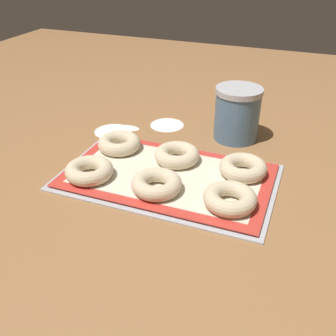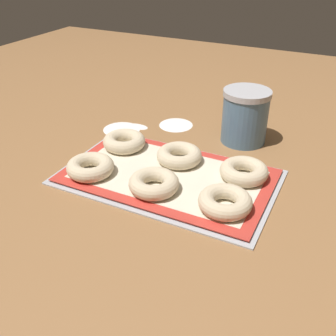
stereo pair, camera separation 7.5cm
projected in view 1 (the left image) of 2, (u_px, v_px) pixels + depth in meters
name	position (u px, v px, depth m)	size (l,w,h in m)	color
ground_plane	(160.00, 179.00, 0.98)	(2.80, 2.80, 0.00)	olive
baking_tray	(168.00, 177.00, 0.98)	(0.53, 0.33, 0.01)	#B2B5BA
baking_mat	(168.00, 175.00, 0.98)	(0.51, 0.30, 0.00)	red
bagel_front_left	(89.00, 171.00, 0.96)	(0.12, 0.12, 0.04)	beige
bagel_front_center	(157.00, 184.00, 0.91)	(0.12, 0.12, 0.04)	beige
bagel_front_right	(230.00, 199.00, 0.86)	(0.12, 0.12, 0.04)	beige
bagel_back_left	(119.00, 143.00, 1.09)	(0.12, 0.12, 0.04)	beige
bagel_back_center	(177.00, 155.00, 1.03)	(0.12, 0.12, 0.04)	beige
bagel_back_right	(243.00, 168.00, 0.97)	(0.12, 0.12, 0.04)	beige
flour_canister	(237.00, 114.00, 1.14)	(0.13, 0.13, 0.16)	slate
flour_patch_near	(167.00, 125.00, 1.26)	(0.11, 0.11, 0.00)	white
flour_patch_far	(128.00, 128.00, 1.24)	(0.07, 0.04, 0.00)	white
flour_patch_side	(113.00, 131.00, 1.22)	(0.12, 0.11, 0.00)	white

